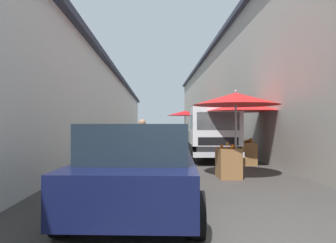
{
  "coord_description": "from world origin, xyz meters",
  "views": [
    {
      "loc": [
        -3.27,
        0.72,
        1.44
      ],
      "look_at": [
        10.97,
        0.18,
        1.57
      ],
      "focal_mm": 33.51,
      "sensor_mm": 36.0,
      "label": 1
    }
  ],
  "objects_px": {
    "hatchback_car": "(141,166)",
    "fruit_stall_mid_lane": "(234,110)",
    "plastic_stool": "(151,147)",
    "fruit_stall_near_right": "(185,120)",
    "delivery_truck": "(212,135)",
    "parked_scooter": "(203,142)",
    "vendor_by_crates": "(142,142)",
    "fruit_stall_near_left": "(242,112)"
  },
  "relations": [
    {
      "from": "fruit_stall_mid_lane",
      "to": "hatchback_car",
      "type": "bearing_deg",
      "value": 142.07
    },
    {
      "from": "hatchback_car",
      "to": "vendor_by_crates",
      "type": "height_order",
      "value": "vendor_by_crates"
    },
    {
      "from": "fruit_stall_near_right",
      "to": "hatchback_car",
      "type": "relative_size",
      "value": 0.62
    },
    {
      "from": "hatchback_car",
      "to": "parked_scooter",
      "type": "height_order",
      "value": "hatchback_car"
    },
    {
      "from": "fruit_stall_near_right",
      "to": "parked_scooter",
      "type": "bearing_deg",
      "value": -171.82
    },
    {
      "from": "parked_scooter",
      "to": "plastic_stool",
      "type": "bearing_deg",
      "value": 120.15
    },
    {
      "from": "parked_scooter",
      "to": "plastic_stool",
      "type": "height_order",
      "value": "parked_scooter"
    },
    {
      "from": "fruit_stall_mid_lane",
      "to": "delivery_truck",
      "type": "xyz_separation_m",
      "value": [
        3.8,
        -0.09,
        -0.79
      ]
    },
    {
      "from": "vendor_by_crates",
      "to": "parked_scooter",
      "type": "height_order",
      "value": "vendor_by_crates"
    },
    {
      "from": "fruit_stall_mid_lane",
      "to": "parked_scooter",
      "type": "distance_m",
      "value": 9.02
    },
    {
      "from": "fruit_stall_near_right",
      "to": "plastic_stool",
      "type": "bearing_deg",
      "value": 159.21
    },
    {
      "from": "delivery_truck",
      "to": "parked_scooter",
      "type": "height_order",
      "value": "delivery_truck"
    },
    {
      "from": "delivery_truck",
      "to": "fruit_stall_near_left",
      "type": "bearing_deg",
      "value": -141.47
    },
    {
      "from": "hatchback_car",
      "to": "parked_scooter",
      "type": "bearing_deg",
      "value": -13.49
    },
    {
      "from": "fruit_stall_mid_lane",
      "to": "delivery_truck",
      "type": "height_order",
      "value": "fruit_stall_mid_lane"
    },
    {
      "from": "fruit_stall_mid_lane",
      "to": "vendor_by_crates",
      "type": "distance_m",
      "value": 2.93
    },
    {
      "from": "fruit_stall_near_left",
      "to": "vendor_by_crates",
      "type": "relative_size",
      "value": 1.68
    },
    {
      "from": "delivery_truck",
      "to": "vendor_by_crates",
      "type": "height_order",
      "value": "delivery_truck"
    },
    {
      "from": "delivery_truck",
      "to": "plastic_stool",
      "type": "xyz_separation_m",
      "value": [
        3.44,
        2.45,
        -0.71
      ]
    },
    {
      "from": "fruit_stall_mid_lane",
      "to": "plastic_stool",
      "type": "xyz_separation_m",
      "value": [
        7.23,
        2.36,
        -1.5
      ]
    },
    {
      "from": "delivery_truck",
      "to": "vendor_by_crates",
      "type": "relative_size",
      "value": 3.11
    },
    {
      "from": "hatchback_car",
      "to": "delivery_truck",
      "type": "bearing_deg",
      "value": -19.75
    },
    {
      "from": "delivery_truck",
      "to": "plastic_stool",
      "type": "distance_m",
      "value": 4.28
    },
    {
      "from": "vendor_by_crates",
      "to": "parked_scooter",
      "type": "xyz_separation_m",
      "value": [
        7.72,
        -3.03,
        -0.47
      ]
    },
    {
      "from": "parked_scooter",
      "to": "plastic_stool",
      "type": "distance_m",
      "value": 3.31
    },
    {
      "from": "vendor_by_crates",
      "to": "plastic_stool",
      "type": "relative_size",
      "value": 3.68
    },
    {
      "from": "delivery_truck",
      "to": "fruit_stall_near_right",
      "type": "bearing_deg",
      "value": 1.24
    },
    {
      "from": "hatchback_car",
      "to": "plastic_stool",
      "type": "xyz_separation_m",
      "value": [
        10.26,
        0.0,
        -0.41
      ]
    },
    {
      "from": "vendor_by_crates",
      "to": "fruit_stall_mid_lane",
      "type": "bearing_deg",
      "value": -114.96
    },
    {
      "from": "fruit_stall_mid_lane",
      "to": "fruit_stall_near_left",
      "type": "height_order",
      "value": "fruit_stall_mid_lane"
    },
    {
      "from": "fruit_stall_mid_lane",
      "to": "plastic_stool",
      "type": "bearing_deg",
      "value": 18.05
    },
    {
      "from": "fruit_stall_near_right",
      "to": "plastic_stool",
      "type": "height_order",
      "value": "fruit_stall_near_right"
    },
    {
      "from": "fruit_stall_near_right",
      "to": "delivery_truck",
      "type": "height_order",
      "value": "fruit_stall_near_right"
    },
    {
      "from": "fruit_stall_near_left",
      "to": "hatchback_car",
      "type": "height_order",
      "value": "fruit_stall_near_left"
    },
    {
      "from": "hatchback_car",
      "to": "fruit_stall_mid_lane",
      "type": "bearing_deg",
      "value": -37.93
    },
    {
      "from": "fruit_stall_near_right",
      "to": "delivery_truck",
      "type": "bearing_deg",
      "value": -178.76
    },
    {
      "from": "fruit_stall_near_right",
      "to": "fruit_stall_near_left",
      "type": "height_order",
      "value": "fruit_stall_near_right"
    },
    {
      "from": "fruit_stall_near_left",
      "to": "parked_scooter",
      "type": "relative_size",
      "value": 1.59
    },
    {
      "from": "fruit_stall_near_right",
      "to": "fruit_stall_mid_lane",
      "type": "distance_m",
      "value": 13.15
    },
    {
      "from": "hatchback_car",
      "to": "fruit_stall_near_right",
      "type": "bearing_deg",
      "value": -7.91
    },
    {
      "from": "plastic_stool",
      "to": "fruit_stall_near_left",
      "type": "bearing_deg",
      "value": -143.75
    },
    {
      "from": "fruit_stall_near_right",
      "to": "fruit_stall_near_left",
      "type": "distance_m",
      "value": 10.51
    }
  ]
}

